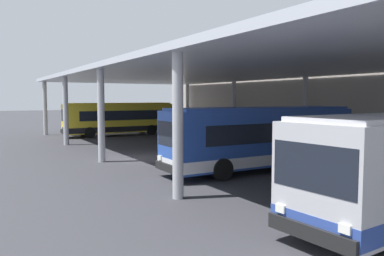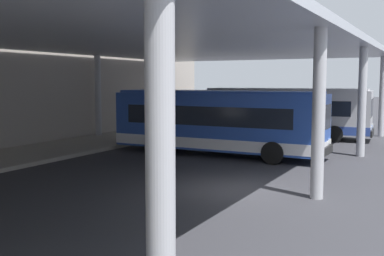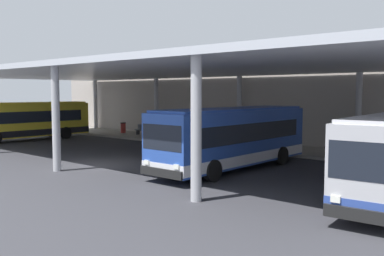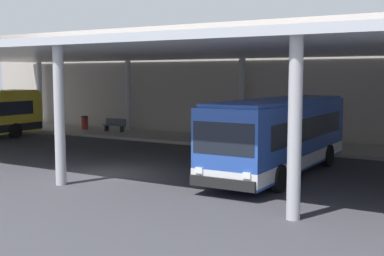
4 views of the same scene
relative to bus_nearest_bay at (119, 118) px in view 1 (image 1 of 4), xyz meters
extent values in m
plane|color=#333338|center=(14.55, -3.66, -1.66)|extent=(200.00, 200.00, 0.00)
cube|color=gray|center=(14.55, 8.09, -1.57)|extent=(42.00, 4.50, 0.18)
cube|color=#ADA399|center=(14.55, 11.34, 2.20)|extent=(48.00, 1.60, 7.71)
cube|color=silver|center=(14.55, 1.84, 3.74)|extent=(40.00, 17.00, 0.30)
cylinder|color=#B2B2B7|center=(-3.95, -6.16, 0.97)|extent=(0.40, 0.40, 5.25)
cylinder|color=#B2B2B7|center=(-3.95, 9.84, 0.97)|extent=(0.40, 0.40, 5.25)
cylinder|color=#B2B2B7|center=(5.30, -6.16, 0.97)|extent=(0.40, 0.40, 5.25)
cylinder|color=#B2B2B7|center=(5.30, 9.84, 0.97)|extent=(0.40, 0.40, 5.25)
cylinder|color=#B2B2B7|center=(14.55, -6.16, 0.97)|extent=(0.40, 0.40, 5.25)
cylinder|color=#B2B2B7|center=(14.55, 9.84, 0.97)|extent=(0.40, 0.40, 5.25)
cylinder|color=#B2B2B7|center=(23.80, -6.16, 0.97)|extent=(0.40, 0.40, 5.25)
cube|color=yellow|center=(0.00, 0.00, 0.04)|extent=(2.59, 10.42, 2.70)
cube|color=black|center=(0.00, 0.00, -0.96)|extent=(2.61, 10.44, 0.50)
cube|color=black|center=(0.00, 0.15, 0.34)|extent=(2.61, 8.55, 0.90)
cube|color=black|center=(-0.04, -5.15, 0.39)|extent=(2.30, 0.14, 1.10)
cube|color=black|center=(-0.04, -5.24, -1.11)|extent=(2.45, 0.18, 0.36)
cube|color=yellow|center=(0.00, 0.00, 1.45)|extent=(2.38, 10.00, 0.12)
cube|color=yellow|center=(-0.04, -5.12, 1.21)|extent=(1.75, 0.13, 0.28)
cube|color=white|center=(-0.94, -5.22, -0.76)|extent=(0.28, 0.08, 0.20)
cube|color=white|center=(0.86, -5.24, -0.76)|extent=(0.28, 0.08, 0.20)
cylinder|color=black|center=(-1.25, -3.21, -1.16)|extent=(0.29, 1.00, 1.00)
cylinder|color=black|center=(1.20, -3.23, -1.16)|extent=(0.29, 1.00, 1.00)
cylinder|color=black|center=(-1.20, 2.87, -1.16)|extent=(0.29, 1.00, 1.00)
cylinder|color=black|center=(1.25, 2.85, -1.16)|extent=(0.29, 1.00, 1.00)
cube|color=#284CA8|center=(20.94, 0.14, 0.04)|extent=(2.53, 10.41, 2.70)
cube|color=silver|center=(20.94, 0.14, -0.96)|extent=(2.55, 10.43, 0.50)
cube|color=black|center=(20.94, 0.29, 0.34)|extent=(2.56, 8.53, 0.90)
cube|color=black|center=(20.93, -5.01, 0.39)|extent=(2.30, 0.13, 1.10)
cube|color=black|center=(20.93, -5.10, -1.11)|extent=(2.45, 0.17, 0.36)
cube|color=#2A50B0|center=(20.94, 0.14, 1.45)|extent=(2.33, 9.99, 0.12)
cube|color=yellow|center=(20.93, -4.98, 1.21)|extent=(1.75, 0.12, 0.28)
cube|color=white|center=(20.03, -5.08, -0.76)|extent=(0.28, 0.08, 0.20)
cube|color=white|center=(21.83, -5.09, -0.76)|extent=(0.28, 0.08, 0.20)
cylinder|color=black|center=(19.71, -3.08, -1.16)|extent=(0.28, 1.00, 1.00)
cylinder|color=black|center=(22.16, -3.08, -1.16)|extent=(0.28, 1.00, 1.00)
cylinder|color=black|center=(19.72, 3.01, -1.16)|extent=(0.28, 1.00, 1.00)
cylinder|color=black|center=(22.17, 3.00, -1.16)|extent=(0.28, 1.00, 1.00)
cube|color=black|center=(29.85, -5.88, 0.39)|extent=(2.30, 0.27, 1.10)
cube|color=black|center=(29.86, -5.97, -1.11)|extent=(2.46, 0.32, 0.36)
cube|color=yellow|center=(29.85, -5.85, 1.21)|extent=(1.75, 0.24, 0.28)
cube|color=white|center=(28.96, -6.02, -0.76)|extent=(0.28, 0.10, 0.20)
cube|color=white|center=(30.76, -5.90, -0.76)|extent=(0.28, 0.10, 0.20)
cylinder|color=black|center=(28.50, -4.04, -1.16)|extent=(0.35, 1.02, 1.00)
cube|color=#4C515B|center=(5.38, 8.09, -1.03)|extent=(1.80, 0.44, 0.08)
cube|color=#4C515B|center=(5.38, 8.29, -0.78)|extent=(1.80, 0.06, 0.44)
cube|color=#2D2D33|center=(4.68, 8.09, -1.25)|extent=(0.10, 0.36, 0.45)
cube|color=#2D2D33|center=(6.08, 8.09, -1.25)|extent=(0.10, 0.36, 0.45)
cylinder|color=maroon|center=(2.44, 8.25, -1.03)|extent=(0.48, 0.48, 0.90)
cylinder|color=black|center=(2.44, 8.25, -0.54)|extent=(0.52, 0.52, 0.08)
camera|label=1|loc=(35.98, -12.61, 1.98)|focal=36.13mm
camera|label=2|loc=(0.11, -9.36, 1.98)|focal=43.82mm
camera|label=3|loc=(33.83, -17.89, 2.29)|focal=40.26mm
camera|label=4|loc=(28.73, -20.07, 2.49)|focal=47.84mm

